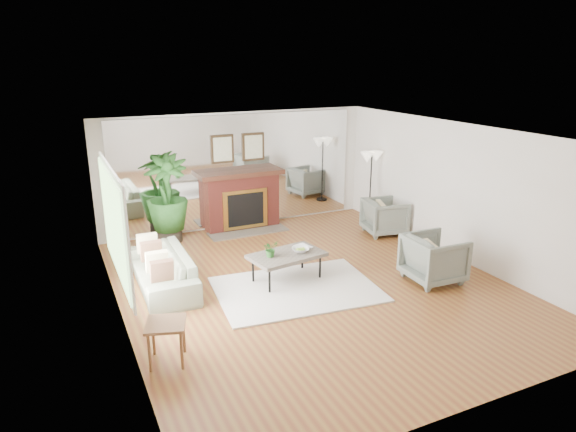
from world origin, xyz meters
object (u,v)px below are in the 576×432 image
armchair_front (434,258)px  floor_lamp (372,163)px  fireplace (242,199)px  sofa (163,270)px  coffee_table (287,256)px  potted_ficus (167,197)px  armchair_back (385,217)px  side_table (166,329)px

armchair_front → floor_lamp: floor_lamp is taller
fireplace → sofa: fireplace is taller
coffee_table → potted_ficus: potted_ficus is taller
armchair_back → side_table: size_ratio=1.38×
coffee_table → sofa: sofa is taller
armchair_front → floor_lamp: (0.78, 3.07, 1.00)m
coffee_table → side_table: (-2.34, -1.55, 0.00)m
coffee_table → potted_ficus: (-1.34, 2.78, 0.50)m
coffee_table → armchair_front: (2.22, -1.03, -0.05)m
sofa → armchair_front: armchair_front is taller
armchair_back → floor_lamp: size_ratio=0.50×
fireplace → coffee_table: (-0.31, -2.94, -0.21)m
armchair_back → potted_ficus: 4.53m
coffee_table → potted_ficus: 3.13m
potted_ficus → sofa: bearing=-105.3°
side_table → potted_ficus: potted_ficus is taller
floor_lamp → side_table: bearing=-146.2°
coffee_table → sofa: (-1.92, 0.65, -0.15)m
fireplace → potted_ficus: (-1.65, -0.16, 0.28)m
sofa → potted_ficus: 2.31m
side_table → floor_lamp: size_ratio=0.36×
potted_ficus → fireplace: bearing=5.5°
coffee_table → armchair_front: bearing=-24.9°
armchair_back → floor_lamp: 1.25m
fireplace → potted_ficus: 1.68m
floor_lamp → sofa: bearing=-164.3°
fireplace → coffee_table: fireplace is taller
side_table → fireplace: bearing=59.4°
armchair_back → armchair_front: size_ratio=0.94×
coffee_table → sofa: bearing=161.4°
coffee_table → side_table: size_ratio=2.22×
armchair_back → side_table: 5.98m
potted_ficus → floor_lamp: potted_ficus is taller
sofa → potted_ficus: (0.58, 2.13, 0.65)m
armchair_front → floor_lamp: 3.32m
coffee_table → sofa: size_ratio=0.65×
armchair_front → coffee_table: bearing=67.6°
sofa → armchair_back: bearing=98.9°
floor_lamp → armchair_back: bearing=-97.4°
fireplace → floor_lamp: bearing=-18.6°
fireplace → armchair_front: bearing=-64.3°
armchair_front → fireplace: bearing=28.2°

